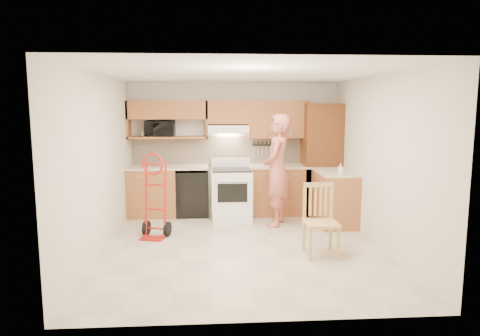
{
  "coord_description": "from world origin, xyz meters",
  "views": [
    {
      "loc": [
        -0.44,
        -6.11,
        2.05
      ],
      "look_at": [
        0.0,
        0.5,
        1.1
      ],
      "focal_mm": 32.36,
      "sensor_mm": 36.0,
      "label": 1
    }
  ],
  "objects": [
    {
      "name": "lower_cab_right",
      "position": [
        0.83,
        1.95,
        0.45
      ],
      "size": [
        1.14,
        0.6,
        0.9
      ],
      "primitive_type": "cube",
      "color": "#A7602F",
      "rests_on": "ground"
    },
    {
      "name": "countertop_return",
      "position": [
        1.7,
        1.15,
        0.92
      ],
      "size": [
        0.63,
        1.0,
        0.04
      ],
      "primitive_type": "cube",
      "color": "beige",
      "rests_on": "cab_return_right"
    },
    {
      "name": "knife_strip",
      "position": [
        0.55,
        2.21,
        1.24
      ],
      "size": [
        0.4,
        0.05,
        0.29
      ],
      "primitive_type": null,
      "color": "black",
      "rests_on": "backsplash"
    },
    {
      "name": "backsplash",
      "position": [
        0.0,
        2.23,
        1.2
      ],
      "size": [
        3.92,
        0.03,
        0.55
      ],
      "primitive_type": "cube",
      "color": "beige",
      "rests_on": "wall_back"
    },
    {
      "name": "pantry_tall",
      "position": [
        1.65,
        1.95,
        1.05
      ],
      "size": [
        0.7,
        0.6,
        2.1
      ],
      "primitive_type": "cube",
      "color": "brown",
      "rests_on": "ground"
    },
    {
      "name": "upper_cab_right",
      "position": [
        0.83,
        2.08,
        1.8
      ],
      "size": [
        1.14,
        0.33,
        0.7
      ],
      "primitive_type": "cube",
      "color": "#A7602F",
      "rests_on": "wall_back"
    },
    {
      "name": "upper_cab_left",
      "position": [
        -1.25,
        2.08,
        1.98
      ],
      "size": [
        1.5,
        0.33,
        0.34
      ],
      "primitive_type": "cube",
      "color": "#A7602F",
      "rests_on": "wall_back"
    },
    {
      "name": "wall_right",
      "position": [
        2.01,
        0.0,
        1.25
      ],
      "size": [
        0.02,
        4.5,
        2.5
      ],
      "primitive_type": "cube",
      "color": "silver",
      "rests_on": "ground"
    },
    {
      "name": "wall_front",
      "position": [
        0.0,
        -2.26,
        1.25
      ],
      "size": [
        4.0,
        0.02,
        2.5
      ],
      "primitive_type": "cube",
      "color": "silver",
      "rests_on": "ground"
    },
    {
      "name": "upper_shelf_mw",
      "position": [
        -1.25,
        2.08,
        1.47
      ],
      "size": [
        1.5,
        0.33,
        0.04
      ],
      "primitive_type": "cube",
      "color": "#A7602F",
      "rests_on": "wall_back"
    },
    {
      "name": "soap_bottle",
      "position": [
        1.7,
        0.87,
        1.03
      ],
      "size": [
        0.1,
        0.1,
        0.17
      ],
      "primitive_type": "imported",
      "rotation": [
        0.0,
        0.0,
        -0.32
      ],
      "color": "white",
      "rests_on": "countertop_return"
    },
    {
      "name": "cab_return_right",
      "position": [
        1.7,
        1.15,
        0.45
      ],
      "size": [
        0.6,
        1.0,
        0.9
      ],
      "primitive_type": "cube",
      "color": "#A7602F",
      "rests_on": "ground"
    },
    {
      "name": "dishwasher",
      "position": [
        -0.8,
        1.95,
        0.42
      ],
      "size": [
        0.6,
        0.6,
        0.85
      ],
      "primitive_type": "cube",
      "color": "black",
      "rests_on": "ground"
    },
    {
      "name": "floor",
      "position": [
        0.0,
        0.0,
        -0.01
      ],
      "size": [
        4.0,
        4.5,
        0.02
      ],
      "primitive_type": "cube",
      "color": "beige",
      "rests_on": "ground"
    },
    {
      "name": "ceiling",
      "position": [
        0.0,
        0.0,
        2.51
      ],
      "size": [
        4.0,
        4.5,
        0.02
      ],
      "primitive_type": "cube",
      "color": "white",
      "rests_on": "ground"
    },
    {
      "name": "countertop_left",
      "position": [
        -1.25,
        1.95,
        0.92
      ],
      "size": [
        1.5,
        0.63,
        0.04
      ],
      "primitive_type": "cube",
      "color": "beige",
      "rests_on": "lower_cab_left"
    },
    {
      "name": "bowl",
      "position": [
        -1.4,
        1.95,
        0.96
      ],
      "size": [
        0.24,
        0.24,
        0.05
      ],
      "primitive_type": "imported",
      "rotation": [
        0.0,
        0.0,
        -0.24
      ],
      "color": "white",
      "rests_on": "countertop_left"
    },
    {
      "name": "wall_left",
      "position": [
        -2.01,
        0.0,
        1.25
      ],
      "size": [
        0.02,
        4.5,
        2.5
      ],
      "primitive_type": "cube",
      "color": "silver",
      "rests_on": "ground"
    },
    {
      "name": "dining_chair",
      "position": [
        1.06,
        -0.44,
        0.49
      ],
      "size": [
        0.45,
        0.49,
        0.99
      ],
      "primitive_type": null,
      "rotation": [
        0.0,
        0.0,
        0.01
      ],
      "color": "#E2BA66",
      "rests_on": "ground"
    },
    {
      "name": "microwave",
      "position": [
        -1.4,
        2.08,
        1.64
      ],
      "size": [
        0.55,
        0.38,
        0.3
      ],
      "primitive_type": "imported",
      "rotation": [
        0.0,
        0.0,
        -0.04
      ],
      "color": "black",
      "rests_on": "upper_shelf_mw"
    },
    {
      "name": "countertop_right",
      "position": [
        0.83,
        1.95,
        0.92
      ],
      "size": [
        1.14,
        0.63,
        0.04
      ],
      "primitive_type": "cube",
      "color": "beige",
      "rests_on": "lower_cab_right"
    },
    {
      "name": "wall_back",
      "position": [
        0.0,
        2.26,
        1.25
      ],
      "size": [
        4.0,
        0.02,
        2.5
      ],
      "primitive_type": "cube",
      "color": "silver",
      "rests_on": "ground"
    },
    {
      "name": "range",
      "position": [
        -0.08,
        1.63,
        0.54
      ],
      "size": [
        0.73,
        0.97,
        1.08
      ],
      "primitive_type": null,
      "color": "white",
      "rests_on": "ground"
    },
    {
      "name": "hand_truck",
      "position": [
        -1.34,
        0.54,
        0.6
      ],
      "size": [
        0.57,
        0.54,
        1.2
      ],
      "primitive_type": null,
      "rotation": [
        0.0,
        0.0,
        -0.26
      ],
      "color": "#AF1B14",
      "rests_on": "ground"
    },
    {
      "name": "lower_cab_left",
      "position": [
        -1.55,
        1.95,
        0.45
      ],
      "size": [
        0.9,
        0.6,
        0.9
      ],
      "primitive_type": "cube",
      "color": "#A7602F",
      "rests_on": "ground"
    },
    {
      "name": "range_hood",
      "position": [
        -0.12,
        2.02,
        1.63
      ],
      "size": [
        0.76,
        0.46,
        0.14
      ],
      "primitive_type": "cube",
      "color": "white",
      "rests_on": "wall_back"
    },
    {
      "name": "person",
      "position": [
        0.68,
        1.15,
        0.96
      ],
      "size": [
        0.65,
        0.81,
        1.92
      ],
      "primitive_type": "imported",
      "rotation": [
        0.0,
        0.0,
        -1.88
      ],
      "color": "#BE6151",
      "rests_on": "ground"
    },
    {
      "name": "upper_cab_center",
      "position": [
        -0.12,
        2.08,
        1.94
      ],
      "size": [
        0.76,
        0.33,
        0.44
      ],
      "primitive_type": "cube",
      "color": "#A7602F",
      "rests_on": "wall_back"
    }
  ]
}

